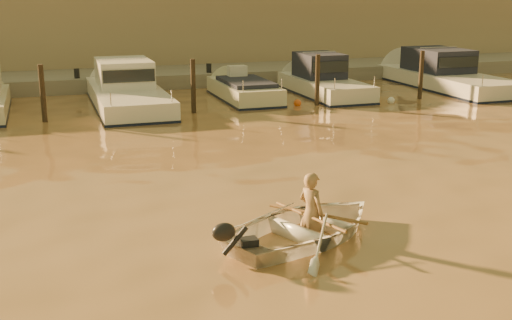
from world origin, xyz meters
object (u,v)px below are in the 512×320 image
object	(u,v)px
person	(311,213)
moored_boat_5	(447,75)
moored_boat_3	(244,94)
waterfront_building	(142,27)
dinghy	(307,226)
moored_boat_4	(325,81)
moored_boat_2	(127,90)

from	to	relation	value
person	moored_boat_5	bearing A→B (deg)	-65.85
moored_boat_3	waterfront_building	xyz separation A→B (m)	(-2.46, 11.00, 2.17)
dinghy	moored_boat_5	xyz separation A→B (m)	(13.37, 14.97, 0.39)
dinghy	moored_boat_3	xyz separation A→B (m)	(3.50, 14.97, -0.01)
dinghy	moored_boat_3	world-z (taller)	moored_boat_3
person	moored_boat_3	bearing A→B (deg)	-37.06
dinghy	moored_boat_4	distance (m)	16.59
moored_boat_2	moored_boat_3	bearing A→B (deg)	0.00
moored_boat_3	waterfront_building	size ratio (longest dim) A/B	0.12
dinghy	person	bearing A→B (deg)	-90.00
moored_boat_4	waterfront_building	xyz separation A→B (m)	(-6.12, 11.00, 1.77)
moored_boat_2	moored_boat_3	size ratio (longest dim) A/B	1.51
person	waterfront_building	distance (m)	26.01
dinghy	moored_boat_2	size ratio (longest dim) A/B	0.41
dinghy	person	xyz separation A→B (m)	(0.09, 0.04, 0.24)
moored_boat_4	person	bearing A→B (deg)	-115.33
moored_boat_4	moored_boat_5	world-z (taller)	same
moored_boat_4	waterfront_building	world-z (taller)	waterfront_building
moored_boat_2	waterfront_building	world-z (taller)	waterfront_building
moored_boat_4	waterfront_building	size ratio (longest dim) A/B	0.14
moored_boat_3	person	bearing A→B (deg)	-102.86
moored_boat_3	moored_boat_2	bearing A→B (deg)	180.00
moored_boat_4	moored_boat_3	bearing A→B (deg)	180.00
dinghy	moored_boat_5	world-z (taller)	moored_boat_5
person	moored_boat_4	world-z (taller)	moored_boat_4
moored_boat_4	moored_boat_2	bearing A→B (deg)	180.00
moored_boat_2	moored_boat_3	distance (m)	4.82
moored_boat_3	waterfront_building	distance (m)	11.48
moored_boat_3	waterfront_building	world-z (taller)	waterfront_building
moored_boat_5	moored_boat_3	bearing A→B (deg)	180.00
person	moored_boat_3	distance (m)	15.31
waterfront_building	moored_boat_4	bearing A→B (deg)	-60.91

